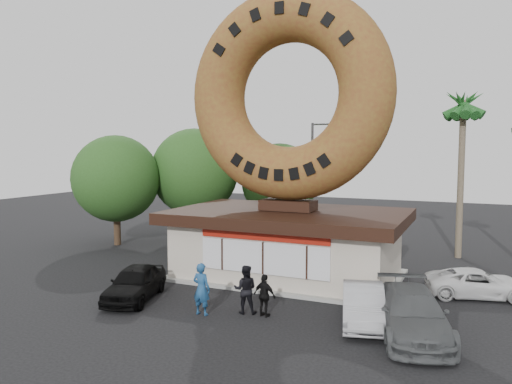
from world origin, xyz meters
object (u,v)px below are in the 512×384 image
object	(u,v)px
person_left	(201,289)
car_white	(478,283)
person_center	(245,289)
car_black	(135,283)
street_lamp	(314,175)
car_silver	(363,304)
giant_donut	(289,95)
car_grey	(412,313)
donut_shop	(288,241)
person_right	(265,295)

from	to	relation	value
person_left	car_white	xyz separation A→B (m)	(9.60, 6.73, -0.41)
person_center	car_black	bearing A→B (deg)	-14.53
street_lamp	car_silver	size ratio (longest dim) A/B	1.92
person_center	car_black	world-z (taller)	person_center
giant_donut	car_white	distance (m)	11.90
car_silver	car_grey	size ratio (longest dim) A/B	0.79
car_grey	street_lamp	bearing A→B (deg)	102.27
car_silver	car_grey	xyz separation A→B (m)	(1.77, -0.55, 0.08)
street_lamp	car_white	distance (m)	14.90
giant_donut	person_left	size ratio (longest dim) A/B	5.03
donut_shop	person_left	distance (m)	6.73
person_center	car_white	size ratio (longest dim) A/B	0.44
car_grey	car_white	distance (m)	6.02
car_silver	car_white	world-z (taller)	car_silver
giant_donut	car_silver	distance (m)	10.69
street_lamp	car_grey	bearing A→B (deg)	-61.61
donut_shop	person_right	size ratio (longest dim) A/B	6.94
giant_donut	person_right	distance (m)	10.00
car_black	car_silver	world-z (taller)	car_black
car_silver	car_white	xyz separation A→B (m)	(3.80, 5.11, -0.09)
giant_donut	car_grey	xyz separation A→B (m)	(6.55, -5.56, -8.06)
car_grey	car_silver	bearing A→B (deg)	146.55
person_center	car_silver	bearing A→B (deg)	172.10
car_grey	giant_donut	bearing A→B (deg)	123.58
person_right	car_white	distance (m)	9.44
street_lamp	person_left	size ratio (longest dim) A/B	4.00
car_grey	person_left	bearing A→B (deg)	171.92
person_right	car_grey	xyz separation A→B (m)	(5.30, 0.28, -0.04)
donut_shop	person_right	distance (m)	6.03
car_black	donut_shop	bearing A→B (deg)	36.99
giant_donut	car_black	world-z (taller)	giant_donut
street_lamp	car_white	world-z (taller)	street_lamp
street_lamp	person_left	distance (m)	17.01
person_left	car_silver	bearing A→B (deg)	-161.57
person_left	car_grey	distance (m)	7.65
street_lamp	car_white	xyz separation A→B (m)	(10.44, -9.89, -3.89)
donut_shop	person_right	world-z (taller)	donut_shop
donut_shop	car_white	xyz separation A→B (m)	(8.58, 0.12, -1.17)
giant_donut	car_grey	bearing A→B (deg)	-40.30
car_black	car_silver	distance (m)	9.38
donut_shop	car_silver	distance (m)	6.99
donut_shop	car_grey	world-z (taller)	donut_shop
person_left	car_white	distance (m)	11.73
car_silver	car_black	bearing A→B (deg)	172.47
person_right	car_black	xyz separation A→B (m)	(-5.79, -0.28, -0.10)
person_right	car_black	world-z (taller)	person_right
person_left	person_center	bearing A→B (deg)	-147.32
donut_shop	car_silver	xyz separation A→B (m)	(4.78, -4.99, -1.08)
street_lamp	person_left	bearing A→B (deg)	-87.12
car_silver	car_grey	world-z (taller)	car_grey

